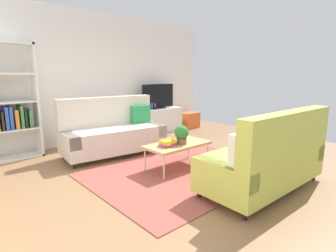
{
  "coord_description": "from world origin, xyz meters",
  "views": [
    {
      "loc": [
        -2.94,
        -2.97,
        1.56
      ],
      "look_at": [
        0.12,
        0.47,
        0.65
      ],
      "focal_mm": 28.72,
      "sensor_mm": 36.0,
      "label": 1
    }
  ],
  "objects_px": {
    "couch_beige": "(113,132)",
    "bottle_0": "(152,106)",
    "coffee_table": "(178,145)",
    "storage_trunk": "(189,120)",
    "tv": "(158,97)",
    "bookshelf": "(2,107)",
    "table_book_0": "(168,145)",
    "vase_0": "(139,107)",
    "tv_console": "(158,121)",
    "couch_green": "(267,159)",
    "bottle_1": "(155,106)",
    "potted_plant": "(182,134)",
    "vase_1": "(145,107)"
  },
  "relations": [
    {
      "from": "bottle_1",
      "to": "table_book_0",
      "type": "bearing_deg",
      "value": -124.83
    },
    {
      "from": "couch_green",
      "to": "storage_trunk",
      "type": "height_order",
      "value": "couch_green"
    },
    {
      "from": "tv_console",
      "to": "storage_trunk",
      "type": "bearing_deg",
      "value": -5.19
    },
    {
      "from": "couch_green",
      "to": "vase_0",
      "type": "bearing_deg",
      "value": 82.09
    },
    {
      "from": "potted_plant",
      "to": "tv",
      "type": "bearing_deg",
      "value": 58.03
    },
    {
      "from": "tv_console",
      "to": "bottle_1",
      "type": "distance_m",
      "value": 0.42
    },
    {
      "from": "couch_green",
      "to": "couch_beige",
      "type": "bearing_deg",
      "value": 104.9
    },
    {
      "from": "tv",
      "to": "vase_0",
      "type": "distance_m",
      "value": 0.63
    },
    {
      "from": "tv_console",
      "to": "bottle_1",
      "type": "xyz_separation_m",
      "value": [
        -0.13,
        -0.04,
        0.4
      ]
    },
    {
      "from": "bookshelf",
      "to": "vase_1",
      "type": "relative_size",
      "value": 16.67
    },
    {
      "from": "potted_plant",
      "to": "couch_green",
      "type": "bearing_deg",
      "value": -79.01
    },
    {
      "from": "coffee_table",
      "to": "bookshelf",
      "type": "distance_m",
      "value": 3.17
    },
    {
      "from": "tv",
      "to": "bookshelf",
      "type": "xyz_separation_m",
      "value": [
        -3.54,
        0.04,
        0.03
      ]
    },
    {
      "from": "couch_green",
      "to": "vase_0",
      "type": "distance_m",
      "value": 3.88
    },
    {
      "from": "storage_trunk",
      "to": "vase_1",
      "type": "height_order",
      "value": "vase_1"
    },
    {
      "from": "storage_trunk",
      "to": "bottle_0",
      "type": "height_order",
      "value": "bottle_0"
    },
    {
      "from": "storage_trunk",
      "to": "coffee_table",
      "type": "bearing_deg",
      "value": -139.37
    },
    {
      "from": "bottle_1",
      "to": "bottle_0",
      "type": "bearing_deg",
      "value": 180.0
    },
    {
      "from": "couch_green",
      "to": "coffee_table",
      "type": "height_order",
      "value": "couch_green"
    },
    {
      "from": "vase_0",
      "to": "vase_1",
      "type": "height_order",
      "value": "vase_0"
    },
    {
      "from": "table_book_0",
      "to": "bottle_0",
      "type": "height_order",
      "value": "bottle_0"
    },
    {
      "from": "tv_console",
      "to": "tv",
      "type": "height_order",
      "value": "tv"
    },
    {
      "from": "table_book_0",
      "to": "bottle_0",
      "type": "xyz_separation_m",
      "value": [
        1.5,
        2.31,
        0.29
      ]
    },
    {
      "from": "couch_green",
      "to": "coffee_table",
      "type": "relative_size",
      "value": 1.75
    },
    {
      "from": "coffee_table",
      "to": "bookshelf",
      "type": "relative_size",
      "value": 0.52
    },
    {
      "from": "coffee_table",
      "to": "vase_0",
      "type": "height_order",
      "value": "vase_0"
    },
    {
      "from": "tv",
      "to": "bottle_1",
      "type": "relative_size",
      "value": 6.27
    },
    {
      "from": "couch_beige",
      "to": "bottle_1",
      "type": "height_order",
      "value": "couch_beige"
    },
    {
      "from": "tv",
      "to": "bottle_0",
      "type": "height_order",
      "value": "tv"
    },
    {
      "from": "tv",
      "to": "bookshelf",
      "type": "relative_size",
      "value": 0.48
    },
    {
      "from": "storage_trunk",
      "to": "vase_0",
      "type": "bearing_deg",
      "value": 174.9
    },
    {
      "from": "tv_console",
      "to": "table_book_0",
      "type": "bearing_deg",
      "value": -126.45
    },
    {
      "from": "couch_green",
      "to": "bottle_1",
      "type": "height_order",
      "value": "couch_green"
    },
    {
      "from": "vase_1",
      "to": "bottle_1",
      "type": "distance_m",
      "value": 0.27
    },
    {
      "from": "bookshelf",
      "to": "bottle_0",
      "type": "bearing_deg",
      "value": -1.04
    },
    {
      "from": "couch_green",
      "to": "potted_plant",
      "type": "height_order",
      "value": "couch_green"
    },
    {
      "from": "coffee_table",
      "to": "storage_trunk",
      "type": "distance_m",
      "value": 3.45
    },
    {
      "from": "table_book_0",
      "to": "vase_0",
      "type": "height_order",
      "value": "vase_0"
    },
    {
      "from": "couch_beige",
      "to": "bottle_0",
      "type": "height_order",
      "value": "couch_beige"
    },
    {
      "from": "couch_green",
      "to": "bottle_1",
      "type": "relative_size",
      "value": 12.06
    },
    {
      "from": "table_book_0",
      "to": "bottle_1",
      "type": "distance_m",
      "value": 2.83
    },
    {
      "from": "potted_plant",
      "to": "storage_trunk",
      "type": "bearing_deg",
      "value": 41.71
    },
    {
      "from": "bottle_0",
      "to": "bottle_1",
      "type": "relative_size",
      "value": 1.08
    },
    {
      "from": "table_book_0",
      "to": "vase_0",
      "type": "relative_size",
      "value": 1.35
    },
    {
      "from": "couch_green",
      "to": "storage_trunk",
      "type": "xyz_separation_m",
      "value": [
        2.33,
        3.66,
        -0.22
      ]
    },
    {
      "from": "coffee_table",
      "to": "table_book_0",
      "type": "bearing_deg",
      "value": -177.61
    },
    {
      "from": "coffee_table",
      "to": "table_book_0",
      "type": "relative_size",
      "value": 4.58
    },
    {
      "from": "bookshelf",
      "to": "tv",
      "type": "bearing_deg",
      "value": -0.65
    },
    {
      "from": "vase_0",
      "to": "vase_1",
      "type": "relative_size",
      "value": 1.41
    },
    {
      "from": "tv",
      "to": "bottle_0",
      "type": "distance_m",
      "value": 0.32
    }
  ]
}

